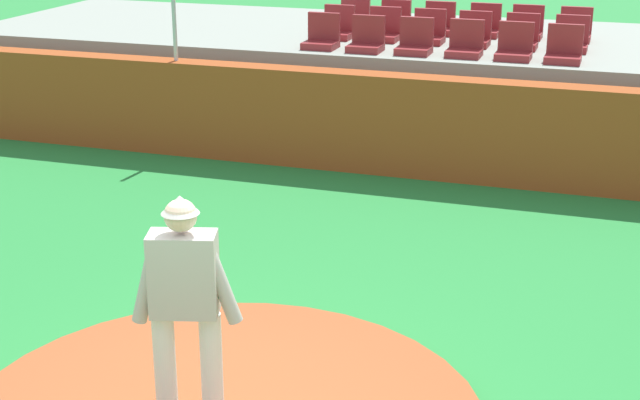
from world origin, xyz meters
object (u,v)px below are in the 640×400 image
stadium_chair_0 (322,37)px  stadium_chair_14 (439,24)px  stadium_chair_2 (415,42)px  stadium_chair_11 (571,40)px  stadium_chair_16 (527,28)px  stadium_chair_17 (575,30)px  stadium_chair_5 (564,51)px  stadium_chair_12 (354,20)px  stadium_chair_8 (429,32)px  stadium_chair_7 (384,30)px  stadium_chair_15 (484,26)px  stadium_chair_1 (367,40)px  stadium_chair_6 (338,28)px  stadium_chair_13 (394,22)px  pitcher (185,293)px  stadium_chair_3 (465,45)px  stadium_chair_4 (514,48)px  stadium_chair_9 (474,35)px  stadium_chair_10 (521,38)px

stadium_chair_0 → stadium_chair_14: same height
stadium_chair_2 → stadium_chair_11: 2.29m
stadium_chair_11 → stadium_chair_16: bearing=-51.2°
stadium_chair_16 → stadium_chair_17: (0.73, -0.01, 0.00)m
stadium_chair_5 → stadium_chair_12: same height
stadium_chair_5 → stadium_chair_16: 1.95m
stadium_chair_8 → stadium_chair_16: same height
stadium_chair_16 → stadium_chair_8: bearing=33.5°
stadium_chair_8 → stadium_chair_7: bearing=-0.2°
stadium_chair_14 → stadium_chair_15: bearing=-178.3°
stadium_chair_1 → stadium_chair_16: same height
stadium_chair_8 → stadium_chair_6: bearing=0.6°
stadium_chair_1 → stadium_chair_11: bearing=-161.5°
stadium_chair_2 → stadium_chair_11: (2.10, 0.91, 0.00)m
stadium_chair_7 → stadium_chair_17: 2.93m
stadium_chair_2 → stadium_chair_15: (0.71, 1.81, 0.00)m
stadium_chair_8 → stadium_chair_13: 1.13m
stadium_chair_8 → stadium_chair_0: bearing=32.8°
pitcher → stadium_chair_7: (-0.82, 8.73, 0.45)m
stadium_chair_3 → stadium_chair_4: same height
pitcher → stadium_chair_15: (0.58, 9.61, 0.45)m
stadium_chair_1 → stadium_chair_9: (1.40, 0.91, 0.00)m
stadium_chair_1 → stadium_chair_17: bearing=-146.7°
stadium_chair_1 → stadium_chair_12: size_ratio=1.00×
stadium_chair_1 → stadium_chair_2: (0.71, 0.03, 0.00)m
stadium_chair_7 → stadium_chair_11: 2.79m
stadium_chair_16 → stadium_chair_13: bearing=1.4°
stadium_chair_1 → pitcher: bearing=96.1°
stadium_chair_11 → stadium_chair_17: same height
stadium_chair_3 → stadium_chair_17: size_ratio=1.00×
stadium_chair_12 → stadium_chair_13: 0.70m
stadium_chair_3 → stadium_chair_17: same height
stadium_chair_2 → stadium_chair_9: same height
stadium_chair_0 → stadium_chair_2: same height
stadium_chair_7 → stadium_chair_11: (2.79, -0.01, 0.00)m
stadium_chair_11 → stadium_chair_15: bearing=-32.9°
stadium_chair_13 → stadium_chair_10: bearing=157.4°
stadium_chair_4 → stadium_chair_12: same height
stadium_chair_4 → stadium_chair_13: size_ratio=1.00×
pitcher → stadium_chair_8: bearing=74.8°
stadium_chair_5 → stadium_chair_17: bearing=-91.0°
pitcher → stadium_chair_3: bearing=69.7°
stadium_chair_13 → stadium_chair_11: bearing=163.1°
pitcher → stadium_chair_11: size_ratio=3.40×
stadium_chair_0 → stadium_chair_15: size_ratio=1.00×
stadium_chair_13 → stadium_chair_15: 1.44m
stadium_chair_17 → stadium_chair_14: bearing=0.7°
stadium_chair_3 → stadium_chair_12: bearing=-39.8°
pitcher → stadium_chair_4: bearing=64.7°
stadium_chair_15 → stadium_chair_0: bearing=40.4°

